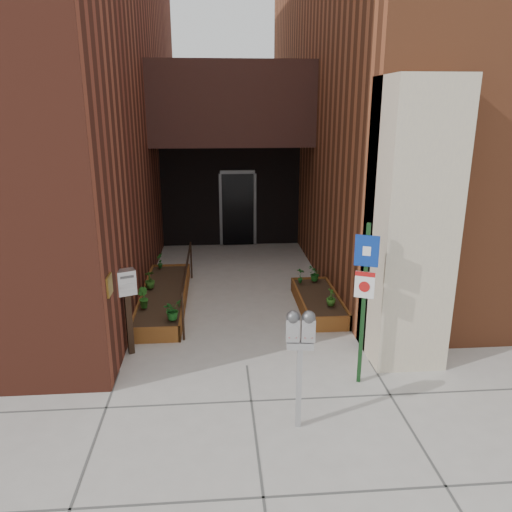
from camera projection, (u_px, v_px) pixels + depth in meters
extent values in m
plane|color=#9E9991|center=(247.00, 366.00, 7.95)|extent=(80.00, 80.00, 0.00)
cube|color=brown|center=(446.00, 67.00, 13.78)|extent=(8.00, 13.70, 10.00)
cube|color=beige|center=(410.00, 226.00, 7.70)|extent=(1.10, 1.20, 4.40)
cube|color=black|center=(231.00, 104.00, 12.51)|extent=(4.20, 2.00, 2.00)
cube|color=black|center=(231.00, 194.00, 14.57)|extent=(4.00, 0.30, 3.00)
cube|color=black|center=(238.00, 210.00, 14.55)|extent=(0.90, 0.06, 2.10)
cube|color=#B79338|center=(109.00, 285.00, 7.17)|extent=(0.04, 0.30, 0.30)
cube|color=brown|center=(154.00, 335.00, 8.66)|extent=(0.90, 0.04, 0.30)
cube|color=brown|center=(171.00, 270.00, 12.06)|extent=(0.90, 0.04, 0.30)
cube|color=brown|center=(143.00, 298.00, 10.33)|extent=(0.04, 3.60, 0.30)
cube|color=brown|center=(185.00, 297.00, 10.39)|extent=(0.04, 3.60, 0.30)
cube|color=black|center=(164.00, 298.00, 10.37)|extent=(0.82, 3.52, 0.26)
cube|color=brown|center=(330.00, 324.00, 9.10)|extent=(0.80, 0.04, 0.30)
cube|color=brown|center=(309.00, 284.00, 11.16)|extent=(0.80, 0.04, 0.30)
cube|color=brown|center=(300.00, 302.00, 10.10)|extent=(0.04, 2.20, 0.30)
cube|color=brown|center=(337.00, 301.00, 10.16)|extent=(0.04, 2.20, 0.30)
cube|color=black|center=(318.00, 303.00, 10.13)|extent=(0.72, 2.12, 0.26)
cylinder|color=black|center=(183.00, 316.00, 8.69)|extent=(0.04, 0.04, 0.90)
cylinder|color=black|center=(191.00, 260.00, 11.84)|extent=(0.04, 0.04, 0.90)
cylinder|color=black|center=(187.00, 264.00, 10.14)|extent=(0.04, 3.30, 0.04)
cube|color=#AAAAAC|center=(299.00, 388.00, 6.30)|extent=(0.07, 0.07, 1.12)
cube|color=#AAAAAC|center=(300.00, 345.00, 6.12)|extent=(0.35, 0.17, 0.09)
cube|color=#AAAAAC|center=(293.00, 330.00, 6.07)|extent=(0.18, 0.13, 0.29)
sphere|color=#59595B|center=(293.00, 317.00, 6.02)|extent=(0.17, 0.17, 0.17)
cube|color=white|center=(293.00, 330.00, 6.01)|extent=(0.10, 0.02, 0.06)
cube|color=#B21414|center=(293.00, 337.00, 6.03)|extent=(0.10, 0.02, 0.03)
cube|color=#AAAAAC|center=(308.00, 330.00, 6.06)|extent=(0.18, 0.13, 0.29)
sphere|color=#59595B|center=(309.00, 317.00, 6.02)|extent=(0.17, 0.17, 0.17)
cube|color=white|center=(309.00, 330.00, 6.00)|extent=(0.10, 0.02, 0.06)
cube|color=#B21414|center=(309.00, 337.00, 6.03)|extent=(0.10, 0.02, 0.03)
cube|color=#143717|center=(363.00, 306.00, 7.15)|extent=(0.07, 0.07, 2.44)
cube|color=navy|center=(367.00, 251.00, 6.88)|extent=(0.31, 0.15, 0.44)
cube|color=white|center=(367.00, 251.00, 6.87)|extent=(0.11, 0.06, 0.13)
cube|color=white|center=(365.00, 285.00, 7.02)|extent=(0.26, 0.13, 0.39)
cube|color=#B21414|center=(365.00, 274.00, 6.97)|extent=(0.26, 0.12, 0.07)
cylinder|color=#B21414|center=(364.00, 287.00, 7.02)|extent=(0.15, 0.07, 0.16)
cube|color=black|center=(129.00, 324.00, 8.21)|extent=(0.13, 0.13, 1.07)
cube|color=silver|center=(126.00, 282.00, 8.00)|extent=(0.35, 0.31, 0.41)
cube|color=#59595B|center=(127.00, 277.00, 7.87)|extent=(0.20, 0.09, 0.04)
cube|color=white|center=(128.00, 287.00, 7.92)|extent=(0.22, 0.10, 0.10)
imported|color=#1B611E|center=(172.00, 309.00, 8.90)|extent=(0.47, 0.47, 0.37)
imported|color=#25621C|center=(143.00, 298.00, 9.42)|extent=(0.30, 0.30, 0.39)
imported|color=#285819|center=(150.00, 279.00, 10.43)|extent=(0.27, 0.27, 0.37)
imported|color=#1A5B1A|center=(160.00, 261.00, 11.71)|extent=(0.24, 0.24, 0.36)
imported|color=#2E631C|center=(331.00, 297.00, 9.52)|extent=(0.21, 0.21, 0.33)
imported|color=#19571B|center=(301.00, 275.00, 10.73)|extent=(0.25, 0.25, 0.34)
imported|color=#19591A|center=(315.00, 274.00, 10.85)|extent=(0.40, 0.40, 0.32)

